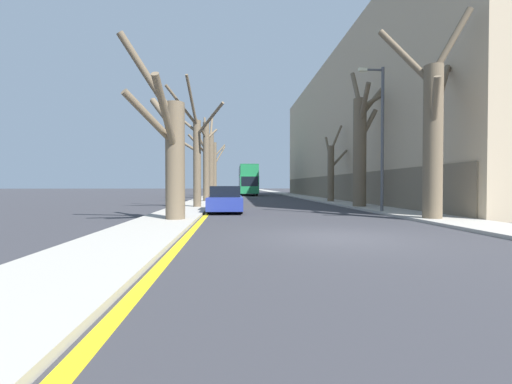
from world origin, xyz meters
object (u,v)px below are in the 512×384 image
Objects in this scene: street_tree_left_1 at (195,152)px; street_tree_right_2 at (331,170)px; street_tree_left_0 at (171,149)px; parked_car_2 at (228,194)px; street_tree_left_2 at (206,159)px; parked_car_0 at (225,200)px; lamp_post at (381,132)px; double_decker_bus at (248,179)px; street_tree_right_1 at (361,144)px; street_tree_right_0 at (433,130)px; street_tree_left_3 at (210,162)px; parked_car_3 at (229,193)px; street_tree_left_4 at (215,168)px.

street_tree_right_2 is at bearing 32.55° from street_tree_left_1.
parked_car_2 is (2.08, 17.23, -2.29)m from street_tree_left_0.
street_tree_left_2 is 1.13× the size of street_tree_right_2.
street_tree_right_2 is 1.51× the size of parked_car_0.
street_tree_left_1 is at bearing -90.40° from street_tree_left_2.
double_decker_bus is at bearing 99.15° from lamp_post.
street_tree_left_0 is 1.05× the size of street_tree_right_2.
street_tree_left_2 reaches higher than street_tree_left_0.
street_tree_left_0 is 0.93× the size of lamp_post.
lamp_post is (-0.56, -4.25, 0.11)m from street_tree_right_1.
street_tree_right_0 is (10.86, -0.21, 0.85)m from street_tree_left_0.
street_tree_left_1 is 0.79× the size of street_tree_left_3.
street_tree_left_2 is 13.75m from street_tree_right_1.
parked_car_2 is (-8.78, 17.45, -3.14)m from street_tree_right_0.
street_tree_left_1 is at bearing 124.80° from parked_car_0.
street_tree_left_2 is 3.81m from parked_car_2.
street_tree_left_2 is 8.57m from street_tree_left_3.
street_tree_right_2 is 12.68m from parked_car_3.
parked_car_3 is (2.22, -1.17, -3.53)m from street_tree_left_3.
street_tree_left_2 is at bearing -89.70° from street_tree_left_4.
double_decker_bus reaches higher than parked_car_3.
double_decker_bus is 33.17m from parked_car_0.
street_tree_left_2 is at bearing 99.87° from parked_car_0.
street_tree_left_0 is 11.08m from lamp_post.
street_tree_left_4 is (0.04, 32.99, 0.96)m from street_tree_left_0.
street_tree_left_3 reaches higher than parked_car_0.
street_tree_right_2 is (0.12, 7.18, -1.41)m from street_tree_right_1.
street_tree_left_3 is 1.46× the size of street_tree_right_2.
street_tree_right_2 is at bearing -41.46° from street_tree_left_3.
street_tree_left_1 is 1.78× the size of parked_car_3.
street_tree_left_2 is 0.89× the size of street_tree_right_0.
street_tree_left_1 is at bearing 142.22° from street_tree_right_0.
parked_car_0 is at bearing -90.00° from parked_car_2.
lamp_post reaches higher than street_tree_right_2.
double_decker_bus is 1.49× the size of lamp_post.
street_tree_left_0 is at bearing -94.97° from parked_car_3.
street_tree_left_0 is 6.09m from parked_car_0.
parked_car_0 is (2.22, -19.78, -3.50)m from street_tree_left_3.
street_tree_left_0 is 1.61× the size of parked_car_3.
parked_car_3 is at bearing 110.04° from street_tree_right_0.
lamp_post is at bearing -67.67° from parked_car_3.
street_tree_left_4 is 28.00m from parked_car_0.
double_decker_bus is (4.93, 13.24, -1.68)m from street_tree_left_3.
parked_car_0 is (-2.71, -33.01, -1.82)m from double_decker_bus.
parked_car_0 is (-8.84, -2.71, -3.55)m from street_tree_right_1.
parked_car_3 is at bearing 82.71° from street_tree_left_1.
street_tree_left_2 is 0.77× the size of street_tree_left_3.
street_tree_left_0 is 25.06m from street_tree_left_3.
parked_car_2 is 16.27m from lamp_post.
street_tree_left_2 is 1.74× the size of parked_car_3.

